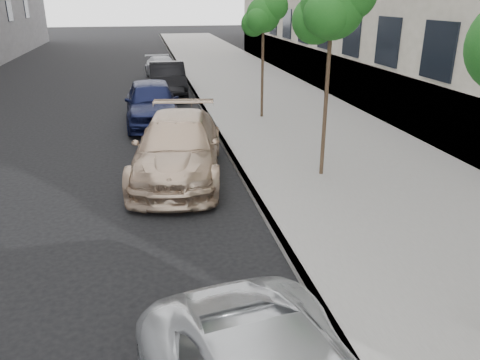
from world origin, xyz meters
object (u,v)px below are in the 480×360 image
object	(u,v)px
sedan_blue	(152,102)
sedan_rear	(163,68)
suv	(178,147)
tree_far	(264,15)
sedan_black	(167,79)
tree_mid	(333,7)

from	to	relation	value
sedan_blue	sedan_rear	distance (m)	10.53
sedan_rear	sedan_blue	bearing A→B (deg)	-101.10
suv	tree_far	bearing A→B (deg)	65.05
sedan_blue	sedan_black	bearing A→B (deg)	79.73
tree_mid	tree_far	size ratio (longest dim) A/B	1.11
tree_far	sedan_blue	bearing A→B (deg)	176.67
suv	sedan_black	distance (m)	11.12
tree_mid	suv	xyz separation A→B (m)	(-3.69, 1.01, -3.49)
tree_mid	sedan_blue	distance (m)	8.68
tree_mid	sedan_blue	size ratio (longest dim) A/B	1.05
sedan_rear	tree_far	bearing A→B (deg)	-79.04
tree_far	sedan_blue	distance (m)	5.22
suv	sedan_rear	distance (m)	16.23
sedan_black	suv	bearing A→B (deg)	-91.10
sedan_black	sedan_rear	world-z (taller)	sedan_black
sedan_black	tree_mid	bearing A→B (deg)	-73.89
tree_mid	sedan_black	size ratio (longest dim) A/B	1.06
tree_far	suv	distance (m)	7.30
sedan_blue	tree_far	bearing A→B (deg)	-4.22
tree_far	sedan_black	size ratio (longest dim) A/B	0.96
suv	sedan_blue	distance (m)	5.76
tree_far	sedan_black	xyz separation A→B (m)	(-3.33, 5.63, -3.10)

